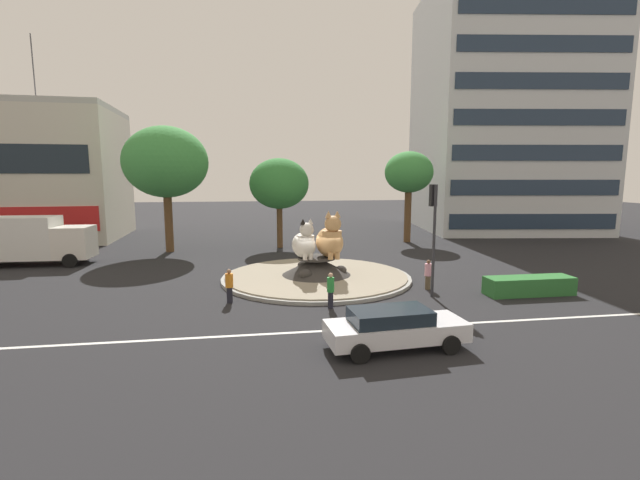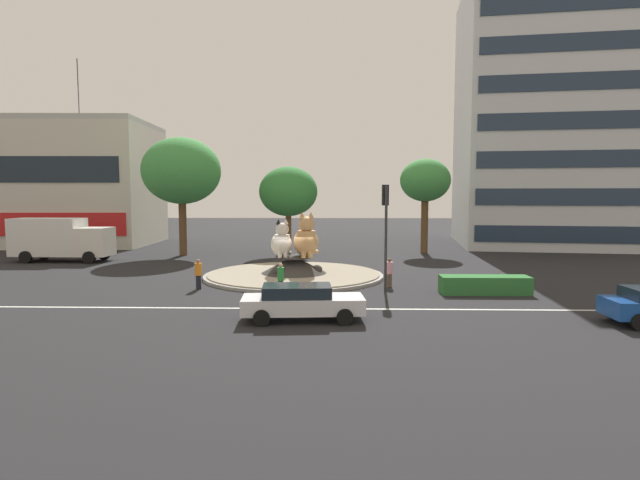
# 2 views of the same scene
# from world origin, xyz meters

# --- Properties ---
(ground_plane) EXTENTS (160.00, 160.00, 0.00)m
(ground_plane) POSITION_xyz_m (0.00, 0.00, 0.00)
(ground_plane) COLOR black
(lane_centreline) EXTENTS (112.00, 0.20, 0.01)m
(lane_centreline) POSITION_xyz_m (0.00, -8.58, 0.00)
(lane_centreline) COLOR silver
(lane_centreline) RESTS_ON ground
(roundabout_island) EXTENTS (10.80, 10.80, 1.29)m
(roundabout_island) POSITION_xyz_m (0.00, -0.00, 0.37)
(roundabout_island) COLOR gray
(roundabout_island) RESTS_ON ground
(cat_statue_white) EXTENTS (1.63, 2.47, 2.27)m
(cat_statue_white) POSITION_xyz_m (-0.71, -0.20, 2.12)
(cat_statue_white) COLOR silver
(cat_statue_white) RESTS_ON roundabout_island
(cat_statue_calico) EXTENTS (1.77, 2.86, 2.68)m
(cat_statue_calico) POSITION_xyz_m (0.76, -0.22, 2.27)
(cat_statue_calico) COLOR tan
(cat_statue_calico) RESTS_ON roundabout_island
(traffic_light_mast) EXTENTS (0.35, 0.46, 5.47)m
(traffic_light_mast) POSITION_xyz_m (5.04, -4.50, 3.79)
(traffic_light_mast) COLOR #2D2D33
(traffic_light_mast) RESTS_ON ground
(office_tower) EXTENTS (18.93, 18.07, 25.59)m
(office_tower) POSITION_xyz_m (23.75, 21.26, 12.80)
(office_tower) COLOR silver
(office_tower) RESTS_ON ground
(clipped_hedge_strip) EXTENTS (4.42, 1.20, 0.90)m
(clipped_hedge_strip) POSITION_xyz_m (9.99, -4.98, 0.45)
(clipped_hedge_strip) COLOR #2D7033
(clipped_hedge_strip) RESTS_ON ground
(broadleaf_tree_behind_island) EXTENTS (4.23, 4.23, 8.01)m
(broadleaf_tree_behind_island) POSITION_xyz_m (10.14, 12.96, 6.11)
(broadleaf_tree_behind_island) COLOR brown
(broadleaf_tree_behind_island) RESTS_ON ground
(second_tree_near_tower) EXTENTS (4.81, 4.81, 7.30)m
(second_tree_near_tower) POSITION_xyz_m (-1.35, 11.61, 5.23)
(second_tree_near_tower) COLOR brown
(second_tree_near_tower) RESTS_ON ground
(third_tree_left) EXTENTS (6.35, 6.35, 9.63)m
(third_tree_left) POSITION_xyz_m (-9.99, 10.91, 6.89)
(third_tree_left) COLOR brown
(third_tree_left) RESTS_ON ground
(pedestrian_pink_shirt) EXTENTS (0.37, 0.37, 1.57)m
(pedestrian_pink_shirt) POSITION_xyz_m (5.41, -3.23, 0.82)
(pedestrian_pink_shirt) COLOR brown
(pedestrian_pink_shirt) RESTS_ON ground
(pedestrian_orange_shirt) EXTENTS (0.36, 0.36, 1.60)m
(pedestrian_orange_shirt) POSITION_xyz_m (-4.71, -4.14, 0.84)
(pedestrian_orange_shirt) COLOR black
(pedestrian_orange_shirt) RESTS_ON ground
(pedestrian_green_shirt) EXTENTS (0.32, 0.32, 1.62)m
(pedestrian_green_shirt) POSITION_xyz_m (-0.20, -5.72, 0.86)
(pedestrian_green_shirt) COLOR black
(pedestrian_green_shirt) RESTS_ON ground
(sedan_on_far_lane) EXTENTS (4.90, 2.24, 1.41)m
(sedan_on_far_lane) POSITION_xyz_m (1.13, -10.64, 0.76)
(sedan_on_far_lane) COLOR silver
(sedan_on_far_lane) RESTS_ON ground
(delivery_box_truck) EXTENTS (7.22, 2.70, 3.23)m
(delivery_box_truck) POSITION_xyz_m (-18.03, 6.81, 1.73)
(delivery_box_truck) COLOR silver
(delivery_box_truck) RESTS_ON ground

